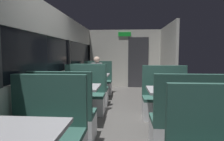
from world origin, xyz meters
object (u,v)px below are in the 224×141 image
bench_mid_window_facing_entry (84,99)px  bench_far_window_facing_entry (97,84)px  dining_table_rear_aisle (174,95)px  bench_far_window_facing_end (90,92)px  bench_rear_aisle_facing_end (186,128)px  dining_table_mid_window (75,91)px  bench_rear_aisle_facing_entry (165,102)px  bench_mid_window_facing_end (64,120)px  dining_table_far_window (94,77)px  seated_passenger (97,78)px  bench_near_window_facing_entry (45,140)px

bench_mid_window_facing_entry → bench_far_window_facing_entry: 2.10m
dining_table_rear_aisle → bench_far_window_facing_end: bearing=138.2°
bench_rear_aisle_facing_end → bench_far_window_facing_entry: bearing=115.8°
dining_table_mid_window → bench_rear_aisle_facing_entry: size_ratio=0.82×
bench_far_window_facing_entry → bench_mid_window_facing_entry: bearing=-90.0°
bench_mid_window_facing_end → dining_table_rear_aisle: size_ratio=1.22×
bench_far_window_facing_entry → bench_rear_aisle_facing_end: bearing=-64.2°
dining_table_rear_aisle → dining_table_far_window: bearing=127.9°
seated_passenger → bench_mid_window_facing_end: bearing=-90.0°
bench_near_window_facing_entry → bench_mid_window_facing_entry: (0.00, 2.10, 0.00)m
bench_far_window_facing_entry → bench_rear_aisle_facing_end: size_ratio=1.00×
seated_passenger → dining_table_mid_window: bearing=-90.0°
bench_far_window_facing_end → bench_near_window_facing_entry: bearing=-90.0°
bench_far_window_facing_entry → bench_rear_aisle_facing_end: 4.11m
bench_near_window_facing_entry → bench_rear_aisle_facing_entry: (1.79, 1.90, 0.00)m
dining_table_mid_window → bench_near_window_facing_entry: bearing=-90.0°
dining_table_mid_window → seated_passenger: bearing=90.0°
dining_table_far_window → seated_passenger: bearing=90.0°
bench_far_window_facing_end → bench_mid_window_facing_entry: bearing=-90.0°
dining_table_far_window → bench_far_window_facing_end: bearing=-90.0°
dining_table_rear_aisle → bench_near_window_facing_entry: bearing=-146.2°
bench_near_window_facing_entry → bench_mid_window_facing_end: size_ratio=1.00×
bench_far_window_facing_entry → seated_passenger: 0.22m
bench_far_window_facing_end → bench_rear_aisle_facing_end: (1.79, -2.30, 0.00)m
bench_near_window_facing_entry → bench_far_window_facing_entry: same height
dining_table_mid_window → bench_rear_aisle_facing_end: (1.79, -0.90, -0.31)m
bench_mid_window_facing_end → bench_mid_window_facing_entry: (0.00, 1.40, 0.00)m
bench_rear_aisle_facing_end → bench_far_window_facing_end: bearing=127.9°
bench_mid_window_facing_entry → bench_rear_aisle_facing_entry: (1.79, -0.20, 0.00)m
dining_table_far_window → seated_passenger: (0.00, 0.63, -0.10)m
bench_near_window_facing_entry → dining_table_mid_window: size_ratio=1.22×
dining_table_rear_aisle → bench_rear_aisle_facing_end: bench_rear_aisle_facing_end is taller
bench_far_window_facing_end → bench_mid_window_facing_end: bearing=-90.0°
bench_mid_window_facing_entry → dining_table_mid_window: bearing=-90.0°
bench_mid_window_facing_end → dining_table_far_window: 2.82m
dining_table_mid_window → dining_table_rear_aisle: 1.80m
dining_table_mid_window → dining_table_far_window: 2.10m
dining_table_mid_window → bench_far_window_facing_entry: (0.00, 2.80, -0.31)m
bench_mid_window_facing_end → dining_table_far_window: bench_mid_window_facing_end is taller
bench_far_window_facing_end → dining_table_rear_aisle: (1.79, -1.60, 0.31)m
bench_rear_aisle_facing_entry → dining_table_rear_aisle: bearing=-90.0°
bench_mid_window_facing_entry → bench_rear_aisle_facing_end: bearing=-41.8°
dining_table_mid_window → seated_passenger: size_ratio=0.71×
bench_far_window_facing_end → bench_rear_aisle_facing_entry: (1.79, -0.90, 0.00)m
bench_far_window_facing_end → bench_rear_aisle_facing_entry: size_ratio=1.00×
dining_table_rear_aisle → bench_mid_window_facing_end: bearing=-164.4°
bench_far_window_facing_entry → bench_rear_aisle_facing_entry: size_ratio=1.00×
bench_mid_window_facing_entry → dining_table_rear_aisle: (1.79, -0.90, 0.31)m
bench_mid_window_facing_end → bench_mid_window_facing_entry: size_ratio=1.00×
seated_passenger → dining_table_far_window: bearing=-90.0°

